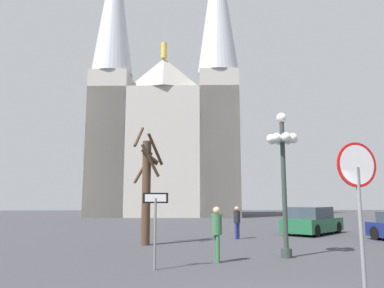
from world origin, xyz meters
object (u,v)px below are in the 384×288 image
(one_way_arrow_sign, at_px, (155,218))
(bare_tree, at_px, (146,186))
(street_lamp, at_px, (283,159))
(parked_car_near_green, at_px, (312,221))
(cathedral, at_px, (166,124))
(pedestrian_standing, at_px, (217,228))
(stop_sign, at_px, (358,186))
(pedestrian_walking, at_px, (237,219))

(one_way_arrow_sign, distance_m, bare_tree, 5.69)
(street_lamp, height_order, parked_car_near_green, street_lamp)
(cathedral, relative_size, bare_tree, 6.70)
(parked_car_near_green, bearing_deg, pedestrian_standing, -125.84)
(stop_sign, distance_m, street_lamp, 5.43)
(bare_tree, relative_size, pedestrian_standing, 3.07)
(parked_car_near_green, height_order, pedestrian_walking, pedestrian_walking)
(street_lamp, height_order, bare_tree, bare_tree)
(one_way_arrow_sign, relative_size, parked_car_near_green, 0.49)
(street_lamp, distance_m, bare_tree, 6.17)
(cathedral, xyz_separation_m, street_lamp, (4.62, -30.73, -7.51))
(one_way_arrow_sign, distance_m, pedestrian_standing, 2.19)
(stop_sign, bearing_deg, cathedral, 97.08)
(street_lamp, bearing_deg, parked_car_near_green, 63.63)
(stop_sign, height_order, pedestrian_walking, stop_sign)
(street_lamp, relative_size, pedestrian_walking, 3.15)
(stop_sign, distance_m, one_way_arrow_sign, 5.40)
(pedestrian_standing, bearing_deg, one_way_arrow_sign, -149.45)
(parked_car_near_green, distance_m, pedestrian_standing, 10.97)
(one_way_arrow_sign, relative_size, pedestrian_standing, 1.25)
(stop_sign, xyz_separation_m, bare_tree, (-4.78, 8.93, 0.32))
(cathedral, distance_m, stop_sign, 37.34)
(pedestrian_standing, bearing_deg, stop_sign, -63.14)
(one_way_arrow_sign, bearing_deg, bare_tree, 96.71)
(cathedral, distance_m, street_lamp, 31.98)
(bare_tree, height_order, parked_car_near_green, bare_tree)
(parked_car_near_green, bearing_deg, bare_tree, -153.55)
(street_lamp, xyz_separation_m, bare_tree, (-4.93, 3.62, -0.80))
(parked_car_near_green, relative_size, pedestrian_walking, 2.76)
(stop_sign, height_order, parked_car_near_green, stop_sign)
(one_way_arrow_sign, relative_size, bare_tree, 0.41)
(street_lamp, bearing_deg, cathedral, 98.56)
(pedestrian_standing, bearing_deg, pedestrian_walking, 74.81)
(pedestrian_walking, relative_size, pedestrian_standing, 0.93)
(street_lamp, bearing_deg, one_way_arrow_sign, -155.86)
(bare_tree, bearing_deg, one_way_arrow_sign, -83.29)
(one_way_arrow_sign, xyz_separation_m, bare_tree, (-0.65, 5.54, 1.11))
(street_lamp, distance_m, pedestrian_walking, 6.28)
(cathedral, bearing_deg, stop_sign, -82.92)
(one_way_arrow_sign, height_order, street_lamp, street_lamp)
(one_way_arrow_sign, distance_m, parked_car_near_green, 12.99)
(one_way_arrow_sign, bearing_deg, pedestrian_walking, 64.64)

